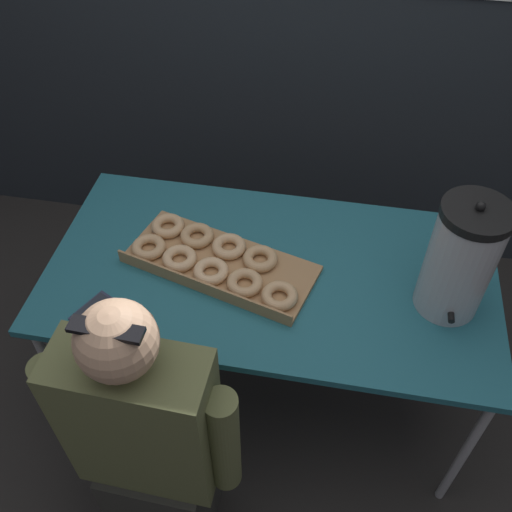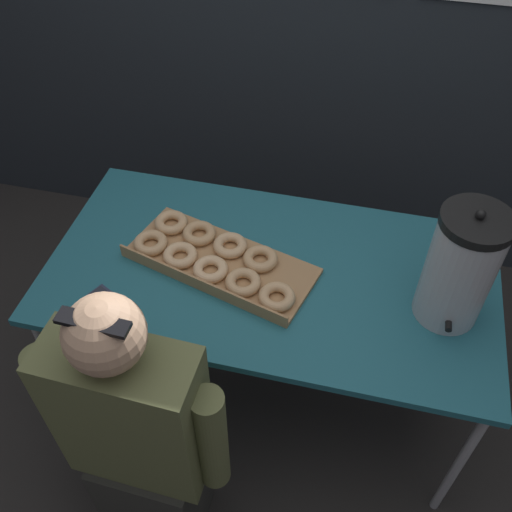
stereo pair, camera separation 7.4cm
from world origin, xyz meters
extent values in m
plane|color=#2D2B28|center=(0.00, 0.00, 0.00)|extent=(12.00, 12.00, 0.00)
cube|color=#23282D|center=(0.00, 1.02, 1.23)|extent=(6.00, 0.10, 2.45)
cube|color=#236675|center=(0.00, 0.00, 0.73)|extent=(1.54, 0.80, 0.03)
cylinder|color=#ADADB2|center=(-0.72, -0.36, 0.36)|extent=(0.03, 0.03, 0.72)
cylinder|color=#ADADB2|center=(0.72, -0.36, 0.36)|extent=(0.03, 0.03, 0.72)
cylinder|color=#ADADB2|center=(-0.72, 0.36, 0.36)|extent=(0.03, 0.03, 0.72)
cylinder|color=#ADADB2|center=(0.72, 0.36, 0.36)|extent=(0.03, 0.03, 0.72)
cube|color=tan|center=(-0.17, -0.01, 0.76)|extent=(0.70, 0.44, 0.02)
cube|color=tan|center=(-0.21, -0.14, 0.78)|extent=(0.63, 0.18, 0.04)
torus|color=tan|center=(-0.43, 0.00, 0.78)|extent=(0.13, 0.13, 0.03)
torus|color=#EABC89|center=(-0.31, -0.03, 0.78)|extent=(0.17, 0.17, 0.03)
torus|color=#EFC18E|center=(-0.19, -0.07, 0.78)|extent=(0.15, 0.15, 0.03)
torus|color=tan|center=(-0.07, -0.10, 0.78)|extent=(0.16, 0.16, 0.03)
torus|color=#DAAC79|center=(0.05, -0.14, 0.78)|extent=(0.14, 0.14, 0.03)
torus|color=#DCAE7B|center=(-0.40, 0.12, 0.78)|extent=(0.13, 0.13, 0.03)
torus|color=tan|center=(-0.28, 0.09, 0.78)|extent=(0.14, 0.14, 0.03)
torus|color=#E3B582|center=(-0.16, 0.05, 0.78)|extent=(0.16, 0.16, 0.03)
torus|color=tan|center=(-0.04, 0.02, 0.78)|extent=(0.17, 0.17, 0.03)
cylinder|color=#B7B7BC|center=(0.58, -0.04, 0.94)|extent=(0.20, 0.20, 0.38)
cylinder|color=black|center=(0.58, -0.04, 1.14)|extent=(0.21, 0.21, 0.03)
sphere|color=black|center=(0.58, -0.04, 1.17)|extent=(0.03, 0.03, 0.03)
cylinder|color=black|center=(0.58, -0.15, 0.82)|extent=(0.02, 0.05, 0.02)
cube|color=#2D334C|center=(-0.54, -0.28, 0.75)|extent=(0.12, 0.16, 0.01)
cube|color=#2D333D|center=(-0.54, -0.28, 0.76)|extent=(0.11, 0.14, 0.00)
cube|color=#33332D|center=(-0.27, -0.61, 0.23)|extent=(0.34, 0.24, 0.45)
cube|color=#60663D|center=(-0.27, -0.61, 0.74)|extent=(0.42, 0.20, 0.57)
sphere|color=tan|center=(-0.27, -0.61, 1.12)|extent=(0.20, 0.20, 0.20)
cube|color=black|center=(-0.27, -0.64, 1.20)|extent=(0.17, 0.05, 0.01)
cylinder|color=#60663D|center=(-0.03, -0.62, 0.71)|extent=(0.09, 0.09, 0.45)
cylinder|color=#60663D|center=(-0.50, -0.60, 0.71)|extent=(0.09, 0.09, 0.45)
camera|label=1|loc=(0.18, -1.30, 2.20)|focal=40.00mm
camera|label=2|loc=(0.25, -1.28, 2.20)|focal=40.00mm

